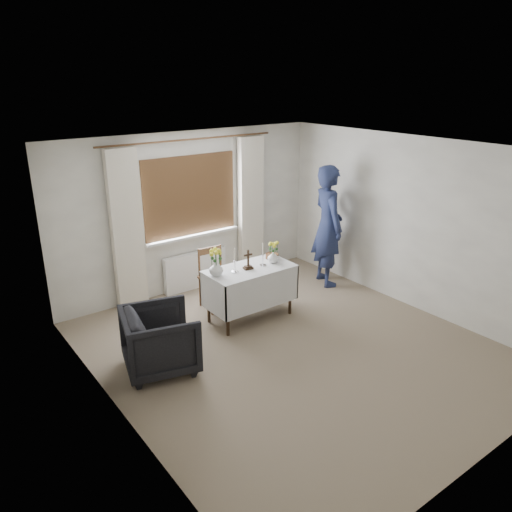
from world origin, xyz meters
The scene contains 12 objects.
ground centered at (0.00, 0.00, 0.00)m, with size 5.00×5.00×0.00m, color #84735B.
altar_table centered at (0.07, 1.02, 0.38)m, with size 1.24×0.64×0.76m, color silver.
wooden_chair centered at (-0.12, 1.59, 0.45)m, with size 0.42×0.42×0.91m, color brown, non-canonical shape.
armchair centered at (-1.53, 0.59, 0.38)m, with size 0.81×0.83×0.76m, color black.
person centered at (1.84, 1.31, 0.98)m, with size 0.72×0.47×1.97m, color navy.
radiator centered at (0.00, 2.42, 0.30)m, with size 1.10×0.10×0.60m, color white.
wooden_cross centered at (0.04, 1.01, 0.90)m, with size 0.13×0.09×0.28m, color black, non-canonical shape.
candlestick_left centered at (-0.18, 1.02, 0.93)m, with size 0.10×0.10×0.34m, color silver, non-canonical shape.
candlestick_right centered at (0.28, 0.99, 0.93)m, with size 0.10×0.10×0.33m, color silver, non-canonical shape.
flower_vase_left centered at (-0.44, 1.07, 0.86)m, with size 0.19×0.19×0.20m, color silver.
flower_vase_right centered at (0.46, 1.00, 0.85)m, with size 0.16×0.16×0.17m, color silver.
wicker_basket centered at (0.56, 1.14, 0.80)m, with size 0.19×0.19×0.07m, color brown.
Camera 1 is at (-3.70, -4.17, 3.30)m, focal length 35.00 mm.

